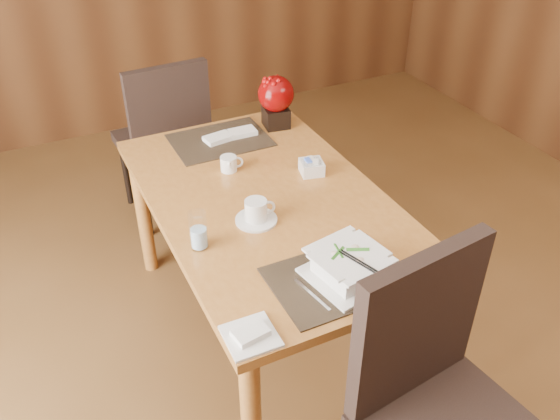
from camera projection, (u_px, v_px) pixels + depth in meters
name	position (u px, v px, depth m)	size (l,w,h in m)	color
dining_table	(269.00, 218.00, 2.47)	(0.90, 1.50, 0.75)	#B27131
placemat_near	(337.00, 279.00, 2.01)	(0.45, 0.33, 0.01)	black
placemat_far	(220.00, 140.00, 2.82)	(0.45, 0.33, 0.01)	black
soup_setting	(349.00, 266.00, 1.99)	(0.30, 0.30, 0.10)	white
coffee_cup	(256.00, 213.00, 2.26)	(0.16, 0.16, 0.09)	white
water_glass	(198.00, 230.00, 2.11)	(0.07, 0.07, 0.15)	white
creamer_jug	(229.00, 164.00, 2.58)	(0.09, 0.09, 0.07)	white
sugar_caddy	(312.00, 167.00, 2.56)	(0.10, 0.10, 0.06)	white
berry_decor	(276.00, 98.00, 2.86)	(0.18, 0.18, 0.26)	black
napkins_far	(232.00, 135.00, 2.83)	(0.26, 0.09, 0.02)	white
bread_plate	(251.00, 336.00, 1.79)	(0.16, 0.16, 0.01)	white
near_chair	(439.00, 398.00, 1.79)	(0.56, 0.56, 1.07)	black
far_chair	(165.00, 134.00, 3.28)	(0.49, 0.49, 1.00)	black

